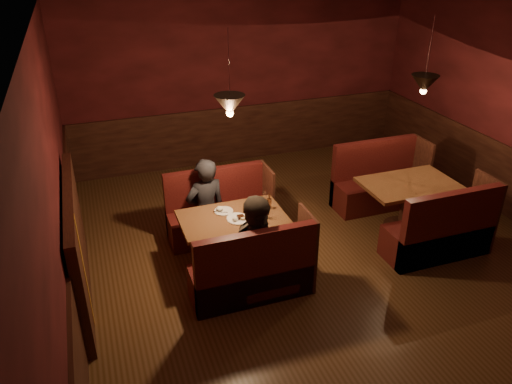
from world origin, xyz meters
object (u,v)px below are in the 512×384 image
object	(u,v)px
main_bench_near	(254,275)
second_bench_near	(442,235)
main_bench_far	(219,215)
second_bench_far	(378,185)
diner_b	(260,232)
main_table	(234,227)
diner_a	(205,188)
second_table	(407,195)

from	to	relation	value
main_bench_near	second_bench_near	xyz separation A→B (m)	(2.50, -0.01, 0.01)
main_bench_far	second_bench_far	distance (m)	2.50
main_bench_near	second_bench_near	bearing A→B (deg)	-0.26
main_bench_far	diner_b	distance (m)	1.38
main_table	second_bench_far	xyz separation A→B (m)	(2.51, 0.77, -0.20)
main_bench_near	diner_a	distance (m)	1.47
second_bench_near	second_bench_far	bearing A→B (deg)	90.00
main_bench_near	diner_a	bearing A→B (deg)	97.80
second_bench_far	main_bench_near	bearing A→B (deg)	-149.25
main_bench_far	second_table	xyz separation A→B (m)	(2.47, -0.69, 0.22)
second_table	second_bench_far	xyz separation A→B (m)	(0.03, 0.75, -0.21)
diner_a	second_bench_far	bearing A→B (deg)	172.31
second_table	diner_a	world-z (taller)	diner_a
second_table	diner_a	distance (m)	2.75
main_table	main_bench_far	xyz separation A→B (m)	(0.01, 0.71, -0.22)
diner_b	main_table	bearing A→B (deg)	80.98
main_table	main_bench_near	bearing A→B (deg)	-88.83
second_table	second_bench_near	distance (m)	0.78
second_table	second_bench_far	world-z (taller)	second_bench_far
second_bench_far	second_bench_near	size ratio (longest dim) A/B	1.00
main_table	second_bench_far	bearing A→B (deg)	17.07
diner_a	diner_b	distance (m)	1.29
second_bench_near	second_table	bearing A→B (deg)	92.20
main_bench_far	second_table	bearing A→B (deg)	-15.63
main_bench_near	diner_a	xyz separation A→B (m)	(-0.19, 1.39, 0.46)
second_table	second_bench_far	bearing A→B (deg)	87.80
main_bench_far	second_bench_far	world-z (taller)	second_bench_far
main_bench_near	main_bench_far	bearing A→B (deg)	90.00
main_bench_far	diner_a	world-z (taller)	diner_a
main_bench_far	main_bench_near	size ratio (longest dim) A/B	1.00
main_bench_near	second_bench_far	xyz separation A→B (m)	(2.50, 1.48, 0.01)
main_bench_near	diner_b	xyz separation A→B (m)	(0.11, 0.13, 0.47)
diner_b	diner_a	bearing A→B (deg)	82.47
second_bench_near	diner_b	xyz separation A→B (m)	(-2.39, 0.14, 0.45)
main_table	main_bench_far	world-z (taller)	main_bench_far
second_table	diner_a	bearing A→B (deg)	166.23
main_bench_far	main_bench_near	xyz separation A→B (m)	(0.00, -1.43, 0.00)
second_bench_far	second_bench_near	xyz separation A→B (m)	(0.00, -1.50, 0.00)
main_table	diner_b	xyz separation A→B (m)	(0.12, -0.59, 0.25)
second_bench_far	main_bench_far	bearing A→B (deg)	-178.68
second_bench_far	diner_b	size ratio (longest dim) A/B	0.90
main_bench_far	second_bench_near	size ratio (longest dim) A/B	1.00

